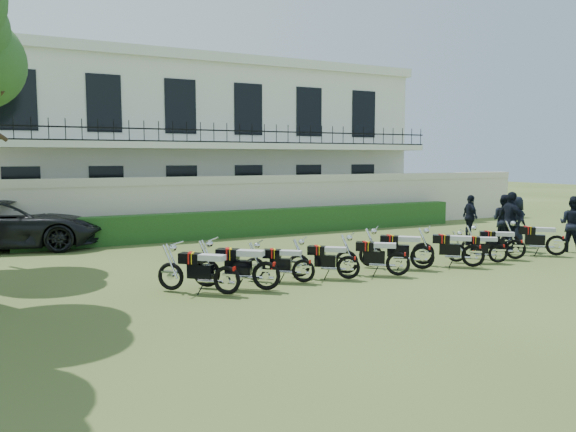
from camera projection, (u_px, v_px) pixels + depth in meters
name	position (u px, v px, depth m)	size (l,w,h in m)	color
ground	(342.00, 269.00, 15.21)	(100.00, 100.00, 0.00)	#3B4B1E
perimeter_wall	(234.00, 205.00, 22.18)	(30.00, 0.35, 2.30)	beige
hedge	(265.00, 222.00, 21.99)	(18.00, 0.60, 1.00)	#184017
building	(188.00, 143.00, 27.21)	(20.40, 9.60, 7.40)	silver
motorcycle_0	(227.00, 273.00, 12.24)	(1.52, 1.45, 1.09)	black
motorcycle_1	(266.00, 268.00, 12.63)	(1.68, 1.41, 1.14)	black
motorcycle_2	(304.00, 265.00, 13.44)	(1.45, 1.17, 0.97)	black
motorcycle_3	(348.00, 262.00, 13.82)	(1.48, 1.21, 1.00)	black
motorcycle_4	(398.00, 258.00, 14.20)	(1.55, 1.28, 1.05)	black
motorcycle_5	(423.00, 251.00, 15.02)	(1.59, 1.41, 1.10)	black
motorcycle_6	(473.00, 250.00, 15.34)	(1.49, 1.41, 1.07)	black
motorcycle_7	(498.00, 249.00, 15.99)	(1.47, 0.99, 0.92)	black
motorcycle_8	(516.00, 244.00, 16.53)	(1.49, 1.24, 1.01)	black
motorcycle_9	(557.00, 240.00, 17.14)	(1.51, 1.41, 1.07)	black
suv	(9.00, 225.00, 18.48)	(2.73, 5.91, 1.64)	black
officer_1	(573.00, 224.00, 17.91)	(0.88, 0.68, 1.80)	black
officer_2	(511.00, 221.00, 18.22)	(1.13, 0.47, 1.92)	black
officer_3	(516.00, 220.00, 19.53)	(0.82, 0.54, 1.68)	black
officer_4	(504.00, 220.00, 19.16)	(0.86, 0.67, 1.77)	black
officer_5	(470.00, 217.00, 20.96)	(0.96, 0.40, 1.63)	black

